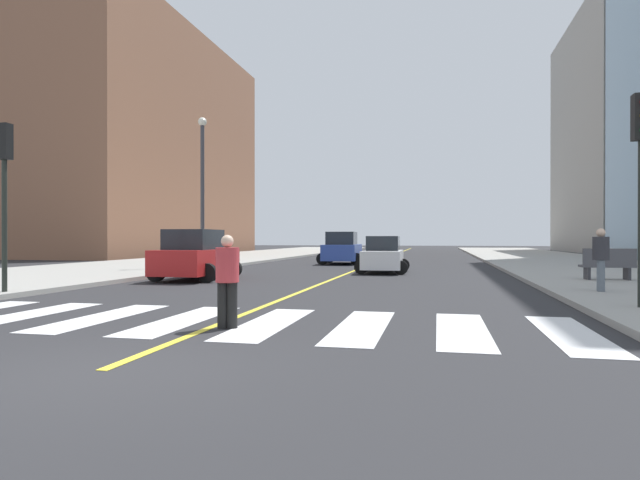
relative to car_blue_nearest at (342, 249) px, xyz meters
name	(u,v)px	position (x,y,z in m)	size (l,w,h in m)	color
ground_plane	(101,371)	(1.81, -27.69, -0.95)	(220.00, 220.00, 0.00)	#28282B
sidewalk_kerb_east	(627,274)	(14.01, -7.69, -0.87)	(10.00, 120.00, 0.15)	#9E9B93
sidewalk_kerb_west	(125,267)	(-10.39, -7.69, -0.87)	(10.00, 120.00, 0.15)	#9E9B93
crosswalk_paint	(225,322)	(1.81, -23.69, -0.94)	(13.50, 4.00, 0.01)	silver
lane_divider_paint	(388,257)	(1.81, 12.31, -0.94)	(0.16, 80.00, 0.01)	yellow
low_rise_brick_west	(130,146)	(-25.26, 16.99, 10.19)	(16.00, 32.00, 22.28)	#8B5B42
car_blue_nearest	(342,249)	(0.00, 0.00, 0.00)	(2.95, 4.61, 2.03)	#2D479E
car_red_second	(196,256)	(-3.43, -13.86, -0.02)	(2.81, 4.45, 1.97)	red
car_white_third	(383,256)	(3.37, -8.05, -0.14)	(2.47, 3.91, 1.73)	silver
traffic_light_far_corner	(5,173)	(-5.90, -20.80, 2.50)	(0.36, 0.41, 4.68)	black
park_bench	(608,265)	(11.83, -12.60, -0.26)	(1.84, 0.70, 1.12)	#47474C
pedestrian_crossing	(227,277)	(2.14, -24.40, -0.01)	(0.42, 0.42, 1.70)	black
pedestrian_waiting_east	(601,257)	(10.36, -17.14, 0.18)	(0.44, 0.44, 1.76)	slate
street_lamp	(202,179)	(-5.93, -7.78, 3.72)	(0.44, 0.44, 7.69)	#38383D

